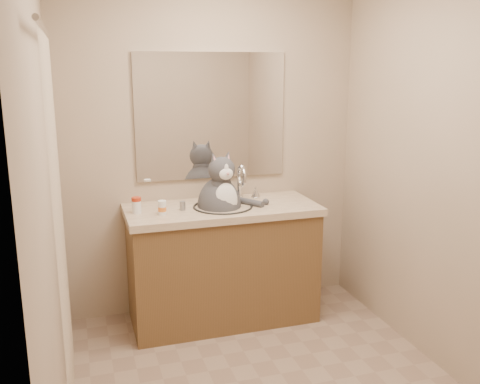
# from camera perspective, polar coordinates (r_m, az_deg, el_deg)

# --- Properties ---
(room) EXTENTS (2.22, 2.52, 2.42)m
(room) POSITION_cam_1_polar(r_m,az_deg,el_deg) (2.76, 3.39, 0.53)
(room) COLOR gray
(room) RESTS_ON ground
(vanity) EXTENTS (1.34, 0.59, 1.12)m
(vanity) POSITION_cam_1_polar(r_m,az_deg,el_deg) (3.86, -1.87, -7.36)
(vanity) COLOR brown
(vanity) RESTS_ON ground
(mirror) EXTENTS (1.10, 0.02, 0.90)m
(mirror) POSITION_cam_1_polar(r_m,az_deg,el_deg) (3.88, -3.07, 8.06)
(mirror) COLOR white
(mirror) RESTS_ON room
(shower_curtain) EXTENTS (0.02, 1.30, 1.93)m
(shower_curtain) POSITION_cam_1_polar(r_m,az_deg,el_deg) (2.73, -18.61, -4.00)
(shower_curtain) COLOR #C1AC92
(shower_curtain) RESTS_ON ground
(cat) EXTENTS (0.47, 0.38, 0.60)m
(cat) POSITION_cam_1_polar(r_m,az_deg,el_deg) (3.72, -2.11, -1.05)
(cat) COLOR #424247
(cat) RESTS_ON vanity
(pill_bottle_redcap) EXTENTS (0.08, 0.08, 0.11)m
(pill_bottle_redcap) POSITION_cam_1_polar(r_m,az_deg,el_deg) (3.61, -10.98, -1.39)
(pill_bottle_redcap) COLOR white
(pill_bottle_redcap) RESTS_ON vanity
(pill_bottle_orange) EXTENTS (0.06, 0.06, 0.09)m
(pill_bottle_orange) POSITION_cam_1_polar(r_m,az_deg,el_deg) (3.55, -8.31, -1.69)
(pill_bottle_orange) COLOR white
(pill_bottle_orange) RESTS_ON vanity
(grey_canister) EXTENTS (0.05, 0.05, 0.06)m
(grey_canister) POSITION_cam_1_polar(r_m,az_deg,el_deg) (3.64, -6.16, -1.48)
(grey_canister) COLOR gray
(grey_canister) RESTS_ON vanity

